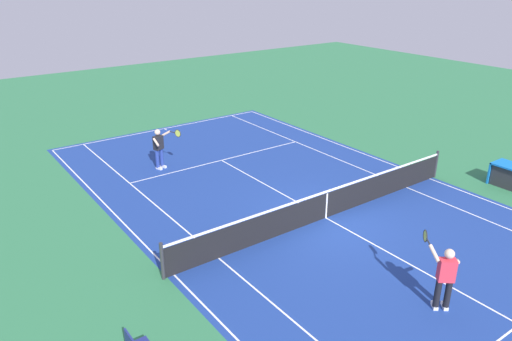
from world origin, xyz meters
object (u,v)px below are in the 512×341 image
tennis_net (326,204)px  equipment_cart_tarped (509,175)px  tennis_ball (367,192)px  tennis_player_near (159,147)px  tennis_player_far (445,275)px

tennis_net → equipment_cart_tarped: 7.57m
tennis_ball → equipment_cart_tarped: 5.40m
equipment_cart_tarped → tennis_player_near: bearing=46.6°
tennis_player_far → equipment_cart_tarped: 8.73m
tennis_player_near → tennis_player_far: (-12.06, -1.50, -0.00)m
tennis_net → equipment_cart_tarped: bearing=-106.3°
tennis_net → tennis_player_near: 7.53m
tennis_ball → equipment_cart_tarped: bearing=-119.6°
tennis_player_near → tennis_ball: tennis_player_near is taller
tennis_net → tennis_player_far: size_ratio=6.89×
tennis_net → tennis_player_near: bearing=19.2°
tennis_player_far → tennis_net: bearing=-11.0°
tennis_net → equipment_cart_tarped: (-2.12, -7.27, -0.05)m
tennis_player_near → tennis_player_far: size_ratio=1.00×
tennis_net → equipment_cart_tarped: tennis_net is taller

